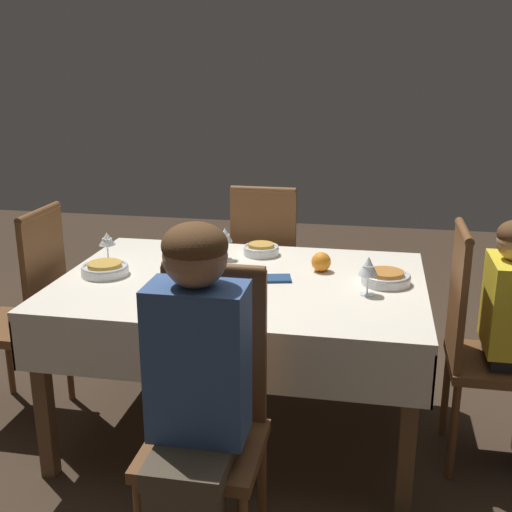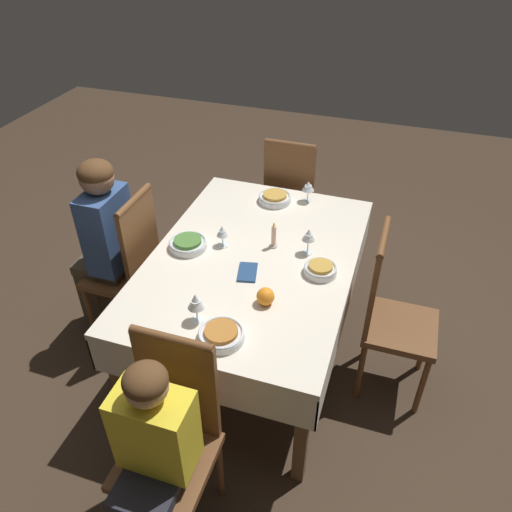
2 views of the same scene
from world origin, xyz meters
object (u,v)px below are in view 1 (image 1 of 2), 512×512
object	(u,v)px
chair_west	(479,340)
bowl_north	(228,304)
candle_centerpiece	(216,259)
bowl_east	(105,269)
wine_glass_north	(218,273)
dining_table	(241,296)
wine_glass_west	(368,267)
bowl_south	(261,249)
bowl_west	(386,277)
chair_north	(208,409)
wine_glass_east	(107,240)
napkin_red_folded	(273,279)
person_adult_denim	(194,396)
chair_south	(266,268)
orange_fruit	(321,262)
wine_glass_south	(225,236)
chair_east	(29,308)

from	to	relation	value
chair_west	bowl_north	xyz separation A→B (m)	(0.97, 0.35, 0.22)
bowl_north	candle_centerpiece	distance (m)	0.48
bowl_north	bowl_east	bearing A→B (deg)	-26.77
wine_glass_north	dining_table	bearing A→B (deg)	-105.94
wine_glass_west	bowl_south	distance (m)	0.71
candle_centerpiece	chair_west	bearing A→B (deg)	174.96
bowl_north	bowl_west	distance (m)	0.73
chair_north	bowl_south	distance (m)	1.16
wine_glass_north	bowl_north	bearing A→B (deg)	114.99
wine_glass_east	napkin_red_folded	bearing A→B (deg)	171.11
chair_west	bowl_east	distance (m)	1.62
person_adult_denim	wine_glass_north	size ratio (longest dim) A/B	9.34
chair_south	bowl_south	distance (m)	0.44
bowl_north	bowl_west	world-z (taller)	same
bowl_east	napkin_red_folded	xyz separation A→B (m)	(-0.74, -0.07, -0.02)
wine_glass_north	bowl_east	bearing A→B (deg)	-14.54
chair_west	bowl_west	size ratio (longest dim) A/B	4.92
wine_glass_west	orange_fruit	bearing A→B (deg)	-51.66
chair_west	napkin_red_folded	distance (m)	0.89
wine_glass_south	bowl_north	bearing A→B (deg)	104.08
bowl_west	orange_fruit	size ratio (longest dim) A/B	2.37
chair_north	wine_glass_north	bearing A→B (deg)	100.53
dining_table	chair_south	size ratio (longest dim) A/B	1.53
wine_glass_east	chair_east	bearing A→B (deg)	29.26
dining_table	chair_west	size ratio (longest dim) A/B	1.53
wine_glass_east	bowl_south	size ratio (longest dim) A/B	0.80
chair_east	bowl_south	distance (m)	1.12
wine_glass_south	dining_table	bearing A→B (deg)	116.49
wine_glass_east	wine_glass_south	size ratio (longest dim) A/B	0.90
chair_west	bowl_west	world-z (taller)	chair_west
chair_west	bowl_east	xyz separation A→B (m)	(1.60, 0.03, 0.22)
bowl_west	dining_table	bearing A→B (deg)	5.28
dining_table	person_adult_denim	bearing A→B (deg)	93.08
chair_west	candle_centerpiece	distance (m)	1.16
chair_east	wine_glass_north	bearing A→B (deg)	80.74
chair_south	wine_glass_south	xyz separation A→B (m)	(0.11, 0.49, 0.31)
orange_fruit	person_adult_denim	bearing A→B (deg)	75.59
wine_glass_south	candle_centerpiece	size ratio (longest dim) A/B	0.98
bowl_west	bowl_east	xyz separation A→B (m)	(1.22, 0.11, 0.00)
bowl_east	bowl_south	bearing A→B (deg)	-145.37
chair_north	wine_glass_west	xyz separation A→B (m)	(-0.49, -0.67, 0.31)
wine_glass_north	wine_glass_east	world-z (taller)	wine_glass_east
chair_north	wine_glass_south	distance (m)	1.09
wine_glass_north	person_adult_denim	bearing A→B (deg)	98.30
chair_north	wine_glass_east	bearing A→B (deg)	128.63
bowl_south	napkin_red_folded	distance (m)	0.38
chair_north	bowl_north	world-z (taller)	chair_north
dining_table	person_adult_denim	world-z (taller)	person_adult_denim
wine_glass_east	napkin_red_folded	size ratio (longest dim) A/B	0.81
chair_north	bowl_north	xyz separation A→B (m)	(0.02, -0.39, 0.22)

